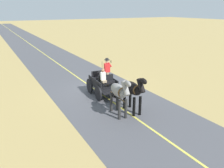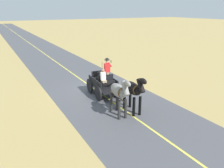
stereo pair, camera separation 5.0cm
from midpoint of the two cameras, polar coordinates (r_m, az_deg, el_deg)
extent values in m
plane|color=tan|center=(15.50, -3.57, -1.86)|extent=(200.00, 200.00, 0.00)
cube|color=#4C4C51|center=(15.50, -3.57, -1.85)|extent=(6.23, 160.00, 0.01)
cube|color=#DBCC4C|center=(15.50, -3.57, -1.83)|extent=(0.12, 160.00, 0.00)
cube|color=black|center=(14.66, -2.18, -0.32)|extent=(1.34, 2.27, 0.12)
cube|color=black|center=(14.80, -0.17, 1.02)|extent=(0.19, 2.09, 0.44)
cube|color=black|center=(14.37, -4.28, 0.42)|extent=(0.19, 2.09, 0.44)
cube|color=black|center=(13.65, -0.14, -2.22)|extent=(1.09, 0.31, 0.08)
cube|color=black|center=(15.77, -3.91, 0.34)|extent=(0.73, 0.25, 0.06)
cube|color=black|center=(14.02, -1.22, 0.42)|extent=(1.04, 0.42, 0.14)
cube|color=black|center=(14.11, -1.53, 1.48)|extent=(1.02, 0.14, 0.44)
cube|color=black|center=(14.98, -2.95, 1.61)|extent=(1.04, 0.42, 0.14)
cube|color=black|center=(15.08, -3.23, 2.59)|extent=(1.02, 0.14, 0.44)
cylinder|color=black|center=(14.33, 1.44, -1.54)|extent=(0.16, 0.96, 0.96)
cylinder|color=black|center=(14.33, 1.44, -1.54)|extent=(0.13, 0.22, 0.21)
cylinder|color=black|center=(13.82, -3.38, -2.34)|extent=(0.16, 0.96, 0.96)
cylinder|color=black|center=(13.82, -3.38, -2.34)|extent=(0.13, 0.22, 0.21)
cylinder|color=black|center=(15.64, -1.11, 0.22)|extent=(0.16, 0.96, 0.96)
cylinder|color=black|center=(15.64, -1.11, 0.22)|extent=(0.13, 0.22, 0.21)
cylinder|color=black|center=(15.18, -5.58, -0.45)|extent=(0.16, 0.96, 0.96)
cylinder|color=black|center=(15.18, -5.58, -0.45)|extent=(0.13, 0.22, 0.21)
cylinder|color=brown|center=(12.82, 1.74, -3.42)|extent=(0.20, 2.00, 0.07)
cylinder|color=black|center=(13.70, -2.38, 3.04)|extent=(0.02, 0.02, 1.30)
cylinder|color=#998466|center=(14.28, -1.13, 1.31)|extent=(0.22, 0.22, 0.90)
cube|color=red|center=(14.08, -1.15, 4.15)|extent=(0.35, 0.24, 0.56)
sphere|color=beige|center=(13.98, -1.16, 5.74)|extent=(0.22, 0.22, 0.22)
cylinder|color=black|center=(13.96, -1.16, 6.14)|extent=(0.36, 0.36, 0.01)
cylinder|color=black|center=(13.95, -1.16, 6.34)|extent=(0.20, 0.20, 0.10)
cylinder|color=red|center=(14.07, -0.41, 4.90)|extent=(0.27, 0.10, 0.32)
cube|color=black|center=(14.03, -0.16, 5.70)|extent=(0.02, 0.07, 0.14)
cube|color=#998466|center=(13.77, -1.97, 0.70)|extent=(0.30, 0.34, 0.14)
cube|color=silver|center=(13.79, -2.18, 2.06)|extent=(0.31, 0.22, 0.48)
sphere|color=#9E7051|center=(13.69, -2.20, 3.46)|extent=(0.20, 0.20, 0.20)
ellipsoid|color=black|center=(12.08, 5.28, -1.03)|extent=(0.70, 1.61, 0.64)
cylinder|color=black|center=(12.05, 7.18, -5.50)|extent=(0.15, 0.15, 1.05)
cylinder|color=black|center=(11.88, 5.66, -5.80)|extent=(0.15, 0.15, 1.05)
cylinder|color=black|center=(12.92, 4.71, -3.70)|extent=(0.15, 0.15, 1.05)
cylinder|color=black|center=(12.76, 3.27, -3.96)|extent=(0.15, 0.15, 1.05)
cylinder|color=black|center=(11.27, 7.40, -0.43)|extent=(0.32, 0.67, 0.73)
ellipsoid|color=black|center=(10.99, 8.05, 0.71)|extent=(0.27, 0.56, 0.28)
cube|color=black|center=(11.27, 7.36, -0.23)|extent=(0.11, 0.51, 0.56)
cylinder|color=black|center=(12.80, 3.64, -1.28)|extent=(0.11, 0.11, 0.70)
torus|color=brown|center=(11.61, 6.59, -1.49)|extent=(0.55, 0.12, 0.55)
ellipsoid|color=gray|center=(11.70, 1.72, -1.63)|extent=(0.75, 1.62, 0.64)
cylinder|color=#272726|center=(11.64, 3.59, -6.28)|extent=(0.15, 0.15, 1.05)
cylinder|color=#272726|center=(11.50, 1.94, -6.58)|extent=(0.15, 0.15, 1.05)
cylinder|color=#272726|center=(12.54, 1.44, -4.34)|extent=(0.15, 0.15, 1.05)
cylinder|color=#272726|center=(12.41, -0.11, -4.59)|extent=(0.15, 0.15, 1.05)
cylinder|color=gray|center=(10.84, 3.53, -1.08)|extent=(0.34, 0.68, 0.73)
ellipsoid|color=gray|center=(10.56, 4.08, 0.09)|extent=(0.28, 0.56, 0.28)
cube|color=#272726|center=(10.85, 3.49, -0.87)|extent=(0.12, 0.51, 0.56)
cylinder|color=#272726|center=(12.44, 0.33, -1.84)|extent=(0.11, 0.11, 0.70)
torus|color=brown|center=(11.21, 2.85, -2.14)|extent=(0.55, 0.14, 0.55)
camera|label=1|loc=(0.03, -89.89, 0.04)|focal=36.17mm
camera|label=2|loc=(0.03, 90.11, -0.04)|focal=36.17mm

